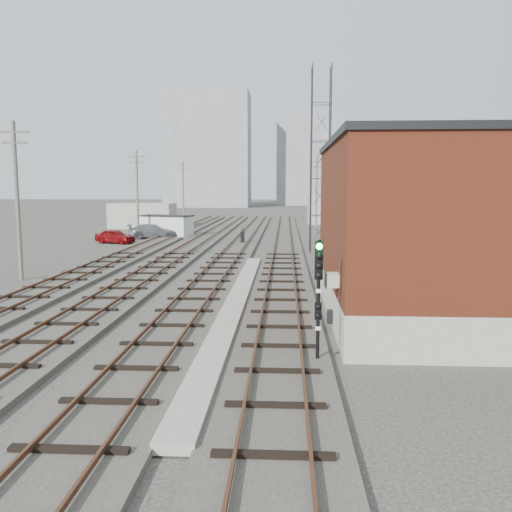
# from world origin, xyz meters

# --- Properties ---
(ground) EXTENTS (320.00, 320.00, 0.00)m
(ground) POSITION_xyz_m (0.00, 60.00, 0.00)
(ground) COLOR #282621
(ground) RESTS_ON ground
(track_right) EXTENTS (3.20, 90.00, 0.39)m
(track_right) POSITION_xyz_m (2.50, 39.00, 0.11)
(track_right) COLOR #332D28
(track_right) RESTS_ON ground
(track_mid_right) EXTENTS (3.20, 90.00, 0.39)m
(track_mid_right) POSITION_xyz_m (-1.50, 39.00, 0.11)
(track_mid_right) COLOR #332D28
(track_mid_right) RESTS_ON ground
(track_mid_left) EXTENTS (3.20, 90.00, 0.39)m
(track_mid_left) POSITION_xyz_m (-5.50, 39.00, 0.11)
(track_mid_left) COLOR #332D28
(track_mid_left) RESTS_ON ground
(track_left) EXTENTS (3.20, 90.00, 0.39)m
(track_left) POSITION_xyz_m (-9.50, 39.00, 0.11)
(track_left) COLOR #332D28
(track_left) RESTS_ON ground
(platform_curb) EXTENTS (0.90, 28.00, 0.26)m
(platform_curb) POSITION_xyz_m (0.50, 14.00, 0.13)
(platform_curb) COLOR gray
(platform_curb) RESTS_ON ground
(brick_building) EXTENTS (6.54, 12.20, 7.22)m
(brick_building) POSITION_xyz_m (7.50, 12.00, 3.63)
(brick_building) COLOR gray
(brick_building) RESTS_ON ground
(lattice_tower) EXTENTS (1.60, 1.60, 15.00)m
(lattice_tower) POSITION_xyz_m (5.50, 35.00, 7.50)
(lattice_tower) COLOR black
(lattice_tower) RESTS_ON ground
(utility_pole_left_a) EXTENTS (1.80, 0.24, 9.00)m
(utility_pole_left_a) POSITION_xyz_m (-12.50, 20.00, 4.80)
(utility_pole_left_a) COLOR #595147
(utility_pole_left_a) RESTS_ON ground
(utility_pole_left_b) EXTENTS (1.80, 0.24, 9.00)m
(utility_pole_left_b) POSITION_xyz_m (-12.50, 45.00, 4.80)
(utility_pole_left_b) COLOR #595147
(utility_pole_left_b) RESTS_ON ground
(utility_pole_left_c) EXTENTS (1.80, 0.24, 9.00)m
(utility_pole_left_c) POSITION_xyz_m (-12.50, 70.00, 4.80)
(utility_pole_left_c) COLOR #595147
(utility_pole_left_c) RESTS_ON ground
(utility_pole_right_a) EXTENTS (1.80, 0.24, 9.00)m
(utility_pole_right_a) POSITION_xyz_m (6.50, 28.00, 4.80)
(utility_pole_right_a) COLOR #595147
(utility_pole_right_a) RESTS_ON ground
(utility_pole_right_b) EXTENTS (1.80, 0.24, 9.00)m
(utility_pole_right_b) POSITION_xyz_m (6.50, 58.00, 4.80)
(utility_pole_right_b) COLOR #595147
(utility_pole_right_b) RESTS_ON ground
(apartment_left) EXTENTS (22.00, 14.00, 30.00)m
(apartment_left) POSITION_xyz_m (-18.00, 135.00, 15.00)
(apartment_left) COLOR gray
(apartment_left) RESTS_ON ground
(apartment_right) EXTENTS (16.00, 12.00, 26.00)m
(apartment_right) POSITION_xyz_m (8.00, 150.00, 13.00)
(apartment_right) COLOR gray
(apartment_right) RESTS_ON ground
(shed_left) EXTENTS (8.00, 5.00, 3.20)m
(shed_left) POSITION_xyz_m (-16.00, 60.00, 1.60)
(shed_left) COLOR gray
(shed_left) RESTS_ON ground
(shed_right) EXTENTS (6.00, 6.00, 4.00)m
(shed_right) POSITION_xyz_m (9.00, 70.00, 2.00)
(shed_right) COLOR gray
(shed_right) RESTS_ON ground
(signal_mast) EXTENTS (0.40, 0.41, 3.81)m
(signal_mast) POSITION_xyz_m (3.70, 5.89, 2.20)
(signal_mast) COLOR gray
(signal_mast) RESTS_ON ground
(switch_stand) EXTENTS (0.41, 0.41, 1.45)m
(switch_stand) POSITION_xyz_m (-1.30, 40.07, 0.68)
(switch_stand) COLOR black
(switch_stand) RESTS_ON ground
(site_trailer) EXTENTS (6.06, 4.04, 2.35)m
(site_trailer) POSITION_xyz_m (-10.02, 47.04, 1.19)
(site_trailer) COLOR silver
(site_trailer) RESTS_ON ground
(car_red) EXTENTS (4.22, 2.79, 1.34)m
(car_red) POSITION_xyz_m (-13.49, 40.39, 0.67)
(car_red) COLOR maroon
(car_red) RESTS_ON ground
(car_silver) EXTENTS (3.96, 1.70, 1.27)m
(car_silver) POSITION_xyz_m (-11.45, 51.34, 0.63)
(car_silver) COLOR #9B9EA2
(car_silver) RESTS_ON ground
(car_grey) EXTENTS (5.49, 3.11, 1.50)m
(car_grey) POSITION_xyz_m (-11.07, 45.47, 0.75)
(car_grey) COLOR slate
(car_grey) RESTS_ON ground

